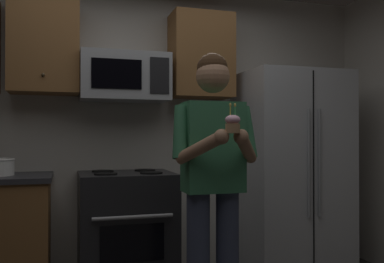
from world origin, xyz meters
name	(u,v)px	position (x,y,z in m)	size (l,w,h in m)	color
wall_back	(137,128)	(0.00, 1.75, 1.30)	(4.40, 0.10, 2.60)	beige
oven_range	(126,229)	(-0.15, 1.36, 0.46)	(0.76, 0.70, 0.93)	black
microwave	(125,77)	(-0.15, 1.48, 1.72)	(0.74, 0.41, 0.40)	#9EA0A5
refrigerator	(291,171)	(1.35, 1.32, 0.90)	(0.90, 0.75, 1.80)	#B7BABF
cabinet_row_upper	(54,48)	(-0.72, 1.53, 1.95)	(2.78, 0.36, 0.76)	brown
person	(213,171)	(0.28, 0.44, 1.00)	(0.60, 0.48, 1.76)	#383F59
cupcake	(233,124)	(0.28, 0.11, 1.29)	(0.09, 0.09, 0.17)	#A87F56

